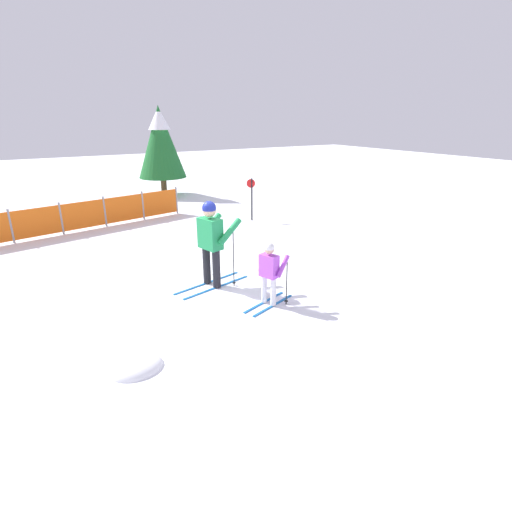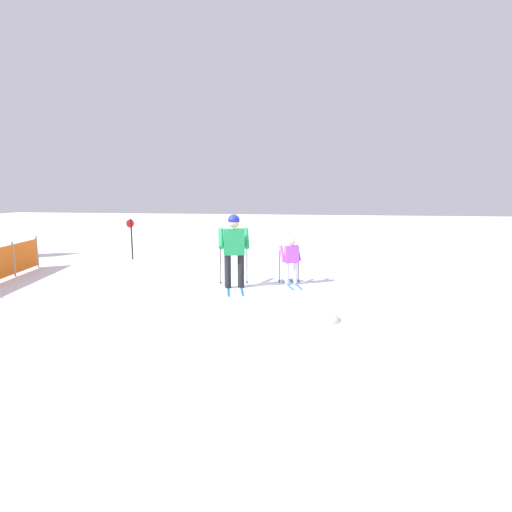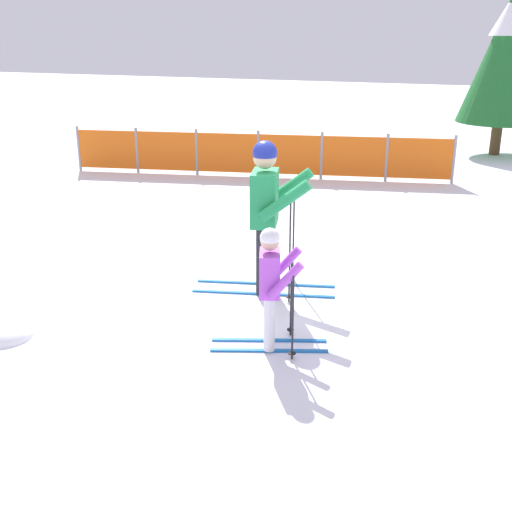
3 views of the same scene
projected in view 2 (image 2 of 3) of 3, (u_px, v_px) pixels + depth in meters
The scene contains 5 objects.
ground_plane at pixel (231, 289), 9.46m from camera, with size 60.00×60.00×0.00m, color white.
skier_adult at pixel (234, 244), 9.46m from camera, with size 1.70×0.86×1.76m.
skier_child at pixel (291, 257), 9.83m from camera, with size 1.15×0.65×1.21m.
trail_marker at pixel (131, 234), 13.43m from camera, with size 0.24×0.18×1.38m.
snow_mound at pixel (322, 319), 7.23m from camera, with size 0.76×0.65×0.31m, color white.
Camera 2 is at (-9.01, -1.96, 2.31)m, focal length 28.00 mm.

